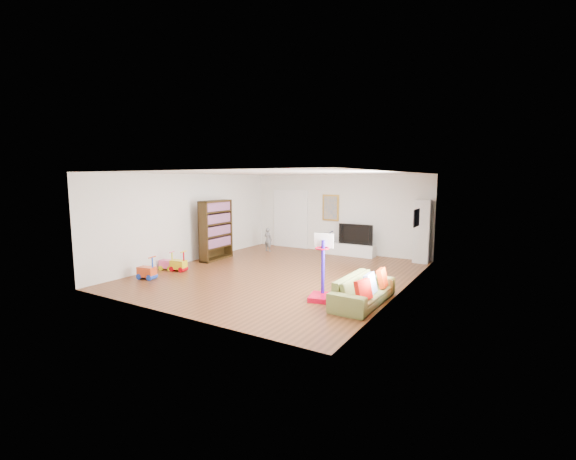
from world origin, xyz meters
The scene contains 25 objects.
floor centered at (0.00, 0.00, 0.00)m, with size 6.50×7.50×0.00m, color brown.
ceiling centered at (0.00, 0.00, 2.70)m, with size 6.50×7.50×0.00m, color white.
wall_back centered at (0.00, 3.75, 1.35)m, with size 6.50×0.00×2.70m, color silver.
wall_front centered at (0.00, -3.75, 1.35)m, with size 6.50×0.00×2.70m, color silver.
wall_left centered at (-3.25, 0.00, 1.35)m, with size 0.00×7.50×2.70m, color silver.
wall_right centered at (3.25, 0.00, 1.35)m, with size 0.00×7.50×2.70m, color silver.
navy_accent centered at (3.23, 1.40, 1.85)m, with size 0.01×3.20×1.70m, color black.
olive_wainscot centered at (3.23, 1.40, 0.50)m, with size 0.01×3.20×1.00m, color brown.
doorway centered at (-1.90, 3.71, 1.05)m, with size 1.45×0.06×2.10m, color white.
painting_back centered at (-0.25, 3.71, 1.55)m, with size 0.62×0.06×0.92m, color gold.
artwork_right centered at (3.17, 1.60, 1.55)m, with size 0.04×0.56×0.46m, color #7F3F8C.
media_console centered at (0.63, 3.37, 0.20)m, with size 1.72×0.43×0.40m, color silver.
tall_cabinet centered at (2.94, 3.46, 0.97)m, with size 0.45×0.45×1.93m, color silver.
bookshelf centered at (-2.75, 0.53, 0.94)m, with size 0.34×1.29×1.89m, color black.
sofa centered at (2.81, -1.25, 0.28)m, with size 1.93×0.75×0.56m, color olive.
basketball_hoop centered at (1.96, -1.49, 0.70)m, with size 0.48×0.59×1.41m, color red.
ride_on_yellow centered at (-2.58, -1.22, 0.29)m, with size 0.43×0.27×0.57m, color yellow.
ride_on_orange centered at (-2.63, -2.25, 0.30)m, with size 0.44×0.28×0.59m, color #CF451D.
ride_on_pink centered at (-2.98, -1.28, 0.26)m, with size 0.40×0.25×0.53m, color #FF5493.
child centered at (-2.15, 2.57, 0.42)m, with size 0.31×0.20×0.84m, color slate.
tv centered at (0.84, 3.43, 0.74)m, with size 1.17×0.15×0.67m, color black.
vase_plant centered at (-0.10, 3.35, 0.61)m, with size 0.37×0.32×0.41m, color navy.
pillow_left centered at (3.00, -1.77, 0.44)m, with size 0.10×0.39×0.39m, color red.
pillow_center centered at (2.96, -1.27, 0.44)m, with size 0.11×0.41×0.41m, color silver.
pillow_right centered at (3.03, -0.69, 0.44)m, with size 0.10×0.39×0.39m, color #B42F08.
Camera 1 is at (5.46, -8.61, 2.54)m, focal length 24.00 mm.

